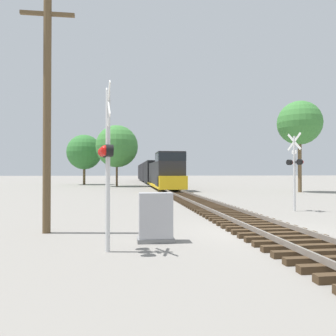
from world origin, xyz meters
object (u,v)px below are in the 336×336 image
crossing_signal_near (107,155)px  tree_mid_background (117,146)px  crossing_signal_far (295,166)px  tree_deep_background (84,152)px  tree_far_right (300,123)px  relay_cabinet (156,218)px  freight_train (151,173)px  utility_pole (47,110)px

crossing_signal_near → tree_mid_background: size_ratio=0.48×
crossing_signal_far → tree_deep_background: tree_deep_background is taller
tree_far_right → tree_mid_background: tree_far_right is taller
tree_mid_background → tree_deep_background: (-5.68, 7.92, -0.41)m
relay_cabinet → crossing_signal_far: bearing=39.9°
crossing_signal_near → tree_deep_background: (-6.53, 48.06, 3.01)m
crossing_signal_near → tree_mid_background: tree_mid_background is taller
freight_train → crossing_signal_far: bearing=-85.0°
relay_cabinet → tree_mid_background: bearing=93.3°
crossing_signal_far → tree_far_right: bearing=-48.3°
tree_mid_background → relay_cabinet: bearing=-86.7°
utility_pole → tree_mid_background: tree_mid_background is taller
relay_cabinet → tree_far_right: bearing=52.6°
tree_deep_background → crossing_signal_near: bearing=-82.3°
crossing_signal_near → tree_far_right: bearing=132.6°
freight_train → tree_far_right: bearing=-67.1°
crossing_signal_near → tree_far_right: 30.25m
crossing_signal_near → utility_pole: 4.04m
crossing_signal_far → tree_far_right: 18.76m
crossing_signal_near → relay_cabinet: size_ratio=3.00×
freight_train → crossing_signal_near: crossing_signal_near is taller
crossing_signal_far → freight_train: bearing=-13.2°
crossing_signal_far → tree_far_right: size_ratio=0.44×
freight_train → crossing_signal_near: (-5.27, -54.79, 0.46)m
crossing_signal_far → tree_mid_background: bearing=-0.6°
freight_train → tree_mid_background: (-6.12, -14.65, 3.88)m
tree_far_right → tree_deep_background: (-25.02, 24.58, -1.71)m
crossing_signal_far → utility_pole: size_ratio=0.51×
freight_train → utility_pole: size_ratio=7.59×
crossing_signal_far → tree_deep_background: bearing=3.4°
relay_cabinet → utility_pole: bearing=152.1°
tree_far_right → crossing_signal_far: bearing=-120.1°
utility_pole → tree_deep_background: bearing=95.5°
relay_cabinet → utility_pole: utility_pole is taller
tree_far_right → crossing_signal_near: bearing=-128.2°
crossing_signal_far → tree_deep_background: 43.42m
tree_far_right → tree_deep_background: 35.12m
crossing_signal_near → tree_deep_background: bearing=178.6°
crossing_signal_near → relay_cabinet: (1.37, 1.07, -1.78)m
crossing_signal_near → tree_far_right: size_ratio=0.46×
freight_train → crossing_signal_far: 47.19m
utility_pole → tree_far_right: size_ratio=0.85×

